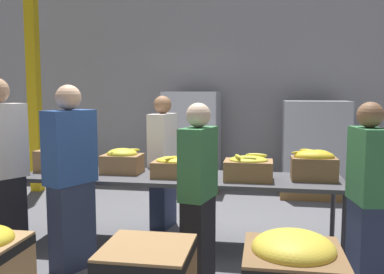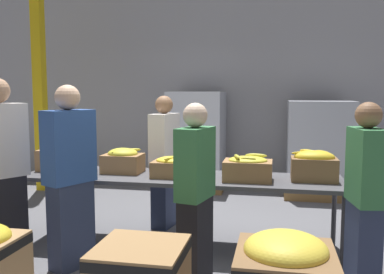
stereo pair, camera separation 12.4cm
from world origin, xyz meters
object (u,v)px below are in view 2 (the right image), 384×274
object	(u,v)px
banana_box_1	(123,160)
volunteer_4	(195,194)
banana_box_0	(60,156)
banana_box_3	(248,168)
sorting_table	(180,180)
volunteer_2	(1,173)
banana_box_4	(314,165)
volunteer_0	(164,162)
banana_box_2	(175,166)
volunteer_3	(365,199)
pallet_stack_0	(197,141)
volunteer_1	(70,178)
support_pillar	(39,68)
pallet_stack_1	(319,149)

from	to	relation	value
banana_box_1	volunteer_4	xyz separation A→B (m)	(0.96, -0.85, -0.12)
banana_box_0	banana_box_3	bearing A→B (deg)	-3.62
sorting_table	volunteer_2	xyz separation A→B (m)	(-1.55, -0.73, 0.16)
banana_box_4	volunteer_0	xyz separation A→B (m)	(-1.67, 0.60, -0.13)
banana_box_1	banana_box_2	size ratio (longest dim) A/B	0.89
banana_box_4	volunteer_3	size ratio (longest dim) A/B	0.29
pallet_stack_0	sorting_table	bearing A→B (deg)	-83.14
volunteer_4	volunteer_1	bearing A→B (deg)	99.81
support_pillar	volunteer_3	bearing A→B (deg)	-32.08
sorting_table	banana_box_2	xyz separation A→B (m)	(-0.04, -0.05, 0.15)
banana_box_4	pallet_stack_0	xyz separation A→B (m)	(-1.67, 2.71, -0.11)
volunteer_4	pallet_stack_0	distance (m)	3.57
banana_box_1	sorting_table	bearing A→B (deg)	-6.51
banana_box_3	volunteer_3	distance (m)	1.15
sorting_table	banana_box_0	bearing A→B (deg)	178.11
volunteer_0	volunteer_4	xyz separation A→B (m)	(0.64, -1.40, -0.02)
volunteer_1	volunteer_0	bearing A→B (deg)	4.40
banana_box_0	banana_box_4	distance (m)	2.70
volunteer_1	volunteer_3	size ratio (longest dim) A/B	1.09
support_pillar	pallet_stack_0	xyz separation A→B (m)	(2.47, 0.63, -1.20)
volunteer_2	volunteer_4	distance (m)	1.86
banana_box_4	volunteer_2	xyz separation A→B (m)	(-2.89, -0.75, -0.04)
banana_box_2	volunteer_3	size ratio (longest dim) A/B	0.30
banana_box_0	pallet_stack_1	xyz separation A→B (m)	(2.99, 2.59, -0.18)
support_pillar	volunteer_2	bearing A→B (deg)	-66.24
banana_box_0	banana_box_2	size ratio (longest dim) A/B	1.01
sorting_table	banana_box_3	size ratio (longest dim) A/B	6.98
sorting_table	banana_box_1	distance (m)	0.67
volunteer_1	banana_box_3	bearing A→B (deg)	-42.06
sorting_table	volunteer_0	world-z (taller)	volunteer_0
banana_box_3	volunteer_4	distance (m)	0.81
sorting_table	banana_box_4	world-z (taller)	banana_box_4
volunteer_0	pallet_stack_1	xyz separation A→B (m)	(1.96, 2.01, -0.05)
support_pillar	banana_box_3	bearing A→B (deg)	-32.01
banana_box_1	volunteer_2	bearing A→B (deg)	-138.13
sorting_table	volunteer_0	distance (m)	0.71
volunteer_0	pallet_stack_1	world-z (taller)	volunteer_0
volunteer_3	banana_box_0	bearing A→B (deg)	67.91
volunteer_3	pallet_stack_0	bearing A→B (deg)	21.97
banana_box_2	support_pillar	xyz separation A→B (m)	(-2.76, 2.15, 1.14)
sorting_table	pallet_stack_1	world-z (taller)	pallet_stack_1
banana_box_3	sorting_table	bearing A→B (deg)	173.05
sorting_table	support_pillar	bearing A→B (deg)	143.08
sorting_table	volunteer_1	distance (m)	1.13
banana_box_4	support_pillar	distance (m)	4.76
sorting_table	volunteer_2	size ratio (longest dim) A/B	1.88
banana_box_2	volunteer_0	xyz separation A→B (m)	(-0.30, 0.67, -0.08)
volunteer_3	pallet_stack_1	distance (m)	3.34
volunteer_3	volunteer_4	size ratio (longest dim) A/B	1.01
sorting_table	banana_box_3	distance (m)	0.73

